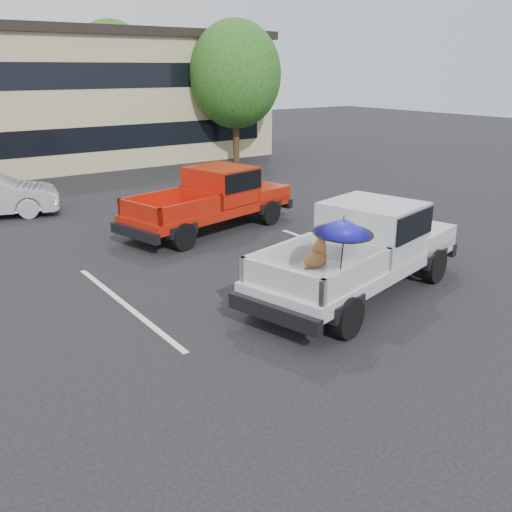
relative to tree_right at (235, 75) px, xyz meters
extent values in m
plane|color=black|center=(-9.00, -16.00, -4.21)|extent=(90.00, 90.00, 0.00)
cube|color=silver|center=(-12.00, -14.00, -4.21)|extent=(0.12, 5.00, 0.01)
cube|color=silver|center=(-6.00, -14.00, -4.21)|extent=(0.12, 5.00, 0.01)
cube|color=tan|center=(-7.00, 5.00, -1.21)|extent=(20.00, 8.00, 6.00)
cube|color=black|center=(-7.00, 5.00, 1.89)|extent=(20.40, 8.40, 0.40)
cube|color=black|center=(-7.00, 1.02, -2.71)|extent=(18.00, 0.08, 1.10)
cube|color=black|center=(-7.00, 1.02, -0.01)|extent=(18.00, 0.08, 1.10)
cylinder|color=#332114|center=(0.00, 0.00, -2.84)|extent=(0.32, 0.32, 2.73)
ellipsoid|color=#184313|center=(0.00, 0.00, 0.01)|extent=(4.46, 4.46, 5.13)
cylinder|color=#332114|center=(-3.00, 8.00, -2.78)|extent=(0.32, 0.32, 2.86)
ellipsoid|color=#184313|center=(-3.00, 8.00, 0.21)|extent=(4.68, 4.68, 5.38)
cylinder|color=black|center=(-9.41, -17.60, -3.83)|extent=(0.80, 0.45, 0.76)
cylinder|color=black|center=(-9.85, -15.81, -3.83)|extent=(0.80, 0.45, 0.76)
cylinder|color=black|center=(-5.91, -16.74, -3.83)|extent=(0.80, 0.45, 0.76)
cylinder|color=black|center=(-6.35, -14.95, -3.83)|extent=(0.80, 0.45, 0.76)
cube|color=silver|center=(-7.83, -16.26, -3.54)|extent=(5.69, 3.16, 0.28)
cube|color=silver|center=(-5.89, -15.78, -3.33)|extent=(1.92, 2.22, 0.46)
cube|color=black|center=(-5.16, -15.60, -3.71)|extent=(0.66, 1.95, 0.30)
cube|color=black|center=(-10.50, -16.92, -3.71)|extent=(0.65, 1.95, 0.28)
cube|color=silver|center=(-7.30, -16.13, -2.86)|extent=(2.04, 2.18, 1.05)
cube|color=black|center=(-7.30, -16.13, -2.66)|extent=(1.92, 2.24, 0.55)
cube|color=black|center=(-9.24, -16.61, -3.48)|extent=(2.67, 2.34, 0.10)
cube|color=silver|center=(-9.45, -15.77, -3.18)|extent=(2.26, 0.65, 0.50)
cube|color=silver|center=(-9.03, -17.46, -3.18)|extent=(2.26, 0.65, 0.50)
cube|color=silver|center=(-10.31, -16.87, -3.18)|extent=(0.54, 1.81, 0.50)
cube|color=silver|center=(-8.17, -16.35, -3.18)|extent=(0.54, 1.81, 0.50)
ellipsoid|color=brown|center=(-8.89, -16.14, -3.28)|extent=(0.53, 0.47, 0.30)
cylinder|color=brown|center=(-8.64, -16.15, -3.32)|extent=(0.07, 0.07, 0.23)
cylinder|color=brown|center=(-8.67, -16.01, -3.32)|extent=(0.07, 0.07, 0.23)
ellipsoid|color=brown|center=(-8.74, -16.10, -3.09)|extent=(0.34, 0.32, 0.41)
cylinder|color=red|center=(-8.72, -16.10, -2.96)|extent=(0.20, 0.20, 0.04)
sphere|color=brown|center=(-8.66, -16.08, -2.86)|extent=(0.22, 0.22, 0.22)
cone|color=black|center=(-8.54, -16.05, -2.88)|extent=(0.17, 0.14, 0.10)
cone|color=black|center=(-8.66, -16.14, -2.75)|extent=(0.08, 0.08, 0.11)
cone|color=black|center=(-8.69, -16.03, -2.75)|extent=(0.08, 0.08, 0.11)
cylinder|color=brown|center=(-9.06, -16.18, -3.37)|extent=(0.27, 0.05, 0.09)
cylinder|color=black|center=(-9.03, -17.03, -2.90)|extent=(0.02, 0.10, 1.05)
cone|color=#1913A9|center=(-9.03, -17.03, -2.36)|extent=(1.10, 1.12, 0.36)
cylinder|color=black|center=(-9.03, -17.03, -2.20)|extent=(0.02, 0.02, 0.10)
cylinder|color=black|center=(-9.03, -17.03, -2.49)|extent=(1.10, 1.10, 0.09)
cylinder|color=black|center=(-9.30, -11.46, -3.84)|extent=(0.77, 0.42, 0.73)
cylinder|color=black|center=(-9.68, -9.74, -3.84)|extent=(0.77, 0.42, 0.73)
cylinder|color=black|center=(-5.93, -10.71, -3.84)|extent=(0.77, 0.42, 0.73)
cylinder|color=black|center=(-6.31, -8.98, -3.84)|extent=(0.77, 0.42, 0.73)
cube|color=#AA1809|center=(-7.76, -10.21, -3.57)|extent=(5.45, 2.93, 0.27)
cube|color=#AA1809|center=(-5.89, -9.79, -3.36)|extent=(1.81, 2.11, 0.44)
cube|color=black|center=(-5.18, -9.63, -3.73)|extent=(0.60, 1.88, 0.29)
cube|color=black|center=(-10.33, -10.79, -3.73)|extent=(0.58, 1.87, 0.27)
cube|color=#AA1809|center=(-7.24, -10.10, -2.91)|extent=(1.93, 2.07, 1.01)
cube|color=black|center=(-7.24, -10.10, -2.72)|extent=(1.81, 2.13, 0.53)
cube|color=black|center=(-9.12, -10.51, -3.51)|extent=(2.54, 2.20, 0.10)
cube|color=#AA1809|center=(-9.30, -9.70, -3.22)|extent=(2.17, 0.58, 0.48)
cube|color=#AA1809|center=(-8.93, -11.33, -3.22)|extent=(2.17, 0.58, 0.48)
cube|color=#AA1809|center=(-10.15, -10.75, -3.22)|extent=(0.48, 1.74, 0.48)
cube|color=#AA1809|center=(-8.09, -10.28, -3.22)|extent=(0.48, 1.74, 0.48)
camera|label=1|loc=(-16.00, -24.10, 0.32)|focal=40.00mm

